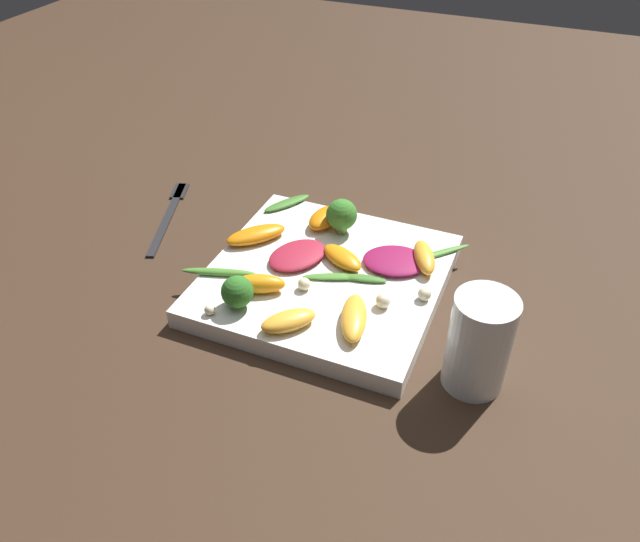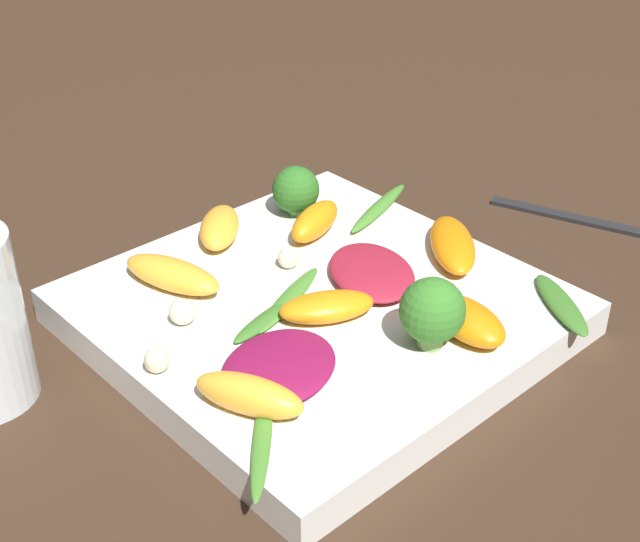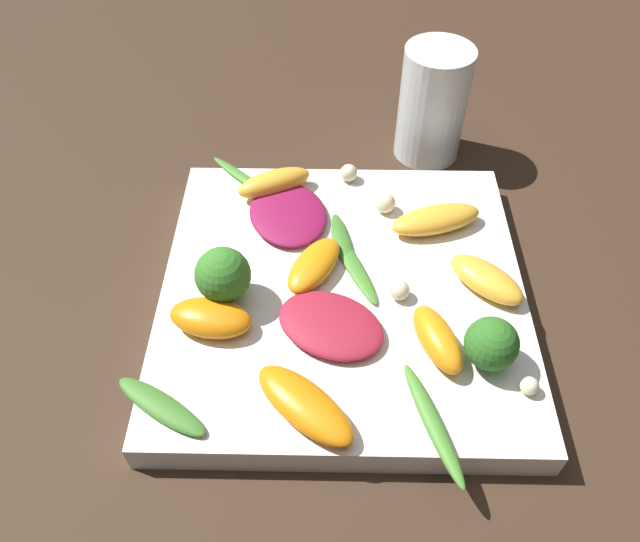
# 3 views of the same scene
# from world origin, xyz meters

# --- Properties ---
(ground_plane) EXTENTS (2.40, 2.40, 0.00)m
(ground_plane) POSITION_xyz_m (0.00, 0.00, 0.00)
(ground_plane) COLOR #382619
(plate) EXTENTS (0.27, 0.27, 0.02)m
(plate) POSITION_xyz_m (0.00, 0.00, 0.01)
(plate) COLOR white
(plate) RESTS_ON ground_plane
(drinking_glass) EXTENTS (0.06, 0.06, 0.11)m
(drinking_glass) POSITION_xyz_m (0.20, -0.08, 0.05)
(drinking_glass) COLOR white
(drinking_glass) RESTS_ON ground_plane
(radicchio_leaf_0) EXTENTS (0.09, 0.08, 0.01)m
(radicchio_leaf_0) POSITION_xyz_m (0.07, 0.05, 0.03)
(radicchio_leaf_0) COLOR maroon
(radicchio_leaf_0) RESTS_ON plate
(radicchio_leaf_1) EXTENTS (0.08, 0.10, 0.01)m
(radicchio_leaf_1) POSITION_xyz_m (-0.04, 0.01, 0.03)
(radicchio_leaf_1) COLOR maroon
(radicchio_leaf_1) RESTS_ON plate
(orange_segment_0) EXTENTS (0.07, 0.05, 0.02)m
(orange_segment_0) POSITION_xyz_m (0.01, 0.02, 0.03)
(orange_segment_0) COLOR orange
(orange_segment_0) RESTS_ON plate
(orange_segment_1) EXTENTS (0.08, 0.08, 0.02)m
(orange_segment_1) POSITION_xyz_m (-0.11, 0.03, 0.03)
(orange_segment_1) COLOR orange
(orange_segment_1) RESTS_ON plate
(orange_segment_2) EXTENTS (0.06, 0.04, 0.02)m
(orange_segment_2) POSITION_xyz_m (-0.06, -0.06, 0.04)
(orange_segment_2) COLOR orange
(orange_segment_2) RESTS_ON plate
(orange_segment_3) EXTENTS (0.05, 0.07, 0.02)m
(orange_segment_3) POSITION_xyz_m (0.11, 0.06, 0.04)
(orange_segment_3) COLOR #FCAD33
(orange_segment_3) RESTS_ON plate
(orange_segment_4) EXTENTS (0.06, 0.06, 0.02)m
(orange_segment_4) POSITION_xyz_m (0.00, -0.11, 0.03)
(orange_segment_4) COLOR #FCAD33
(orange_segment_4) RESTS_ON plate
(orange_segment_5) EXTENTS (0.05, 0.08, 0.02)m
(orange_segment_5) POSITION_xyz_m (0.06, -0.08, 0.03)
(orange_segment_5) COLOR #FCAD33
(orange_segment_5) RESTS_ON plate
(orange_segment_6) EXTENTS (0.04, 0.06, 0.02)m
(orange_segment_6) POSITION_xyz_m (-0.04, 0.09, 0.03)
(orange_segment_6) COLOR orange
(orange_segment_6) RESTS_ON plate
(broccoli_floret_0) EXTENTS (0.04, 0.04, 0.05)m
(broccoli_floret_0) POSITION_xyz_m (-0.01, 0.09, 0.05)
(broccoli_floret_0) COLOR #7A9E51
(broccoli_floret_0) RESTS_ON plate
(broccoli_floret_1) EXTENTS (0.04, 0.04, 0.04)m
(broccoli_floret_1) POSITION_xyz_m (-0.07, -0.10, 0.05)
(broccoli_floret_1) COLOR #7A9E51
(broccoli_floret_1) RESTS_ON plate
(arugula_sprig_0) EXTENTS (0.06, 0.03, 0.01)m
(arugula_sprig_0) POSITION_xyz_m (0.04, 0.00, 0.03)
(arugula_sprig_0) COLOR #3D7528
(arugula_sprig_0) RESTS_ON plate
(arugula_sprig_1) EXTENTS (0.08, 0.04, 0.01)m
(arugula_sprig_1) POSITION_xyz_m (0.02, -0.01, 0.03)
(arugula_sprig_1) COLOR #47842D
(arugula_sprig_1) RESTS_ON plate
(arugula_sprig_2) EXTENTS (0.07, 0.07, 0.00)m
(arugula_sprig_2) POSITION_xyz_m (0.12, 0.08, 0.03)
(arugula_sprig_2) COLOR #47842D
(arugula_sprig_2) RESTS_ON plate
(arugula_sprig_3) EXTENTS (0.05, 0.07, 0.01)m
(arugula_sprig_3) POSITION_xyz_m (-0.11, 0.12, 0.03)
(arugula_sprig_3) COLOR #3D7528
(arugula_sprig_3) RESTS_ON plate
(arugula_sprig_4) EXTENTS (0.09, 0.04, 0.01)m
(arugula_sprig_4) POSITION_xyz_m (-0.12, -0.06, 0.03)
(arugula_sprig_4) COLOR #47842D
(arugula_sprig_4) RESTS_ON plate
(macadamia_nut_0) EXTENTS (0.02, 0.02, 0.02)m
(macadamia_nut_0) POSITION_xyz_m (-0.01, -0.04, 0.03)
(macadamia_nut_0) COLOR beige
(macadamia_nut_0) RESTS_ON plate
(macadamia_nut_1) EXTENTS (0.01, 0.01, 0.01)m
(macadamia_nut_1) POSITION_xyz_m (-0.09, -0.12, 0.03)
(macadamia_nut_1) COLOR beige
(macadamia_nut_1) RESTS_ON plate
(macadamia_nut_2) EXTENTS (0.02, 0.02, 0.02)m
(macadamia_nut_2) POSITION_xyz_m (0.12, -0.01, 0.03)
(macadamia_nut_2) COLOR beige
(macadamia_nut_2) RESTS_ON plate
(macadamia_nut_3) EXTENTS (0.02, 0.02, 0.02)m
(macadamia_nut_3) POSITION_xyz_m (0.08, -0.04, 0.03)
(macadamia_nut_3) COLOR beige
(macadamia_nut_3) RESTS_ON plate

